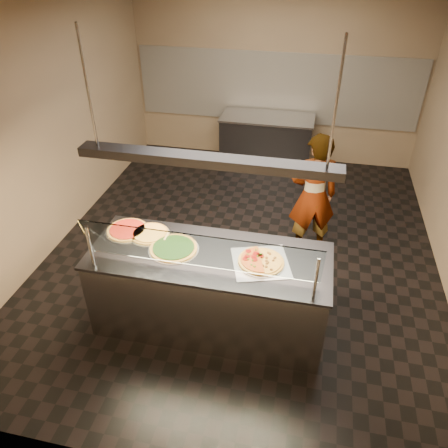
% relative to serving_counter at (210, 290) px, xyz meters
% --- Properties ---
extents(ground, '(5.00, 6.00, 0.02)m').
position_rel_serving_counter_xyz_m(ground, '(0.11, 1.38, -0.48)').
color(ground, black).
rests_on(ground, ground).
extents(ceiling, '(5.00, 6.00, 0.02)m').
position_rel_serving_counter_xyz_m(ceiling, '(0.11, 1.38, 2.54)').
color(ceiling, silver).
rests_on(ceiling, wall_back).
extents(wall_back, '(5.00, 0.02, 3.00)m').
position_rel_serving_counter_xyz_m(wall_back, '(0.11, 4.39, 1.03)').
color(wall_back, '#947E5F').
rests_on(wall_back, ground).
extents(wall_front, '(5.00, 0.02, 3.00)m').
position_rel_serving_counter_xyz_m(wall_front, '(0.11, -1.63, 1.03)').
color(wall_front, '#947E5F').
rests_on(wall_front, ground).
extents(wall_left, '(0.02, 6.00, 3.00)m').
position_rel_serving_counter_xyz_m(wall_left, '(-2.40, 1.38, 1.03)').
color(wall_left, '#947E5F').
rests_on(wall_left, ground).
extents(tile_band, '(4.90, 0.02, 1.20)m').
position_rel_serving_counter_xyz_m(tile_band, '(0.11, 4.36, 0.83)').
color(tile_band, silver).
rests_on(tile_band, wall_back).
extents(serving_counter, '(2.39, 0.94, 0.93)m').
position_rel_serving_counter_xyz_m(serving_counter, '(0.00, 0.00, 0.00)').
color(serving_counter, '#B7B7BC').
rests_on(serving_counter, ground).
extents(sneeze_guard, '(2.15, 0.18, 0.54)m').
position_rel_serving_counter_xyz_m(sneeze_guard, '(-0.00, -0.34, 0.76)').
color(sneeze_guard, '#B7B7BC').
rests_on(sneeze_guard, serving_counter).
extents(perforated_tray, '(0.66, 0.66, 0.01)m').
position_rel_serving_counter_xyz_m(perforated_tray, '(0.52, -0.02, 0.47)').
color(perforated_tray, silver).
rests_on(perforated_tray, serving_counter).
extents(half_pizza_pepperoni, '(0.34, 0.48, 0.05)m').
position_rel_serving_counter_xyz_m(half_pizza_pepperoni, '(0.41, -0.01, 0.50)').
color(half_pizza_pepperoni, olive).
rests_on(half_pizza_pepperoni, perforated_tray).
extents(half_pizza_sausage, '(0.34, 0.48, 0.04)m').
position_rel_serving_counter_xyz_m(half_pizza_sausage, '(0.62, -0.02, 0.49)').
color(half_pizza_sausage, olive).
rests_on(half_pizza_sausage, perforated_tray).
extents(pizza_spinach, '(0.50, 0.50, 0.03)m').
position_rel_serving_counter_xyz_m(pizza_spinach, '(-0.37, 0.02, 0.48)').
color(pizza_spinach, silver).
rests_on(pizza_spinach, serving_counter).
extents(pizza_cheese, '(0.42, 0.42, 0.03)m').
position_rel_serving_counter_xyz_m(pizza_cheese, '(-0.69, 0.20, 0.48)').
color(pizza_cheese, silver).
rests_on(pizza_cheese, serving_counter).
extents(pizza_tomato, '(0.45, 0.45, 0.03)m').
position_rel_serving_counter_xyz_m(pizza_tomato, '(-0.94, 0.22, 0.48)').
color(pizza_tomato, silver).
rests_on(pizza_tomato, serving_counter).
extents(pizza_spatula, '(0.17, 0.23, 0.02)m').
position_rel_serving_counter_xyz_m(pizza_spatula, '(-0.46, 0.13, 0.49)').
color(pizza_spatula, '#B7B7BC').
rests_on(pizza_spatula, pizza_spinach).
extents(prep_table, '(1.59, 0.74, 0.93)m').
position_rel_serving_counter_xyz_m(prep_table, '(0.06, 3.93, 0.00)').
color(prep_table, '#2F2F34').
rests_on(prep_table, ground).
extents(worker, '(0.69, 0.55, 1.65)m').
position_rel_serving_counter_xyz_m(worker, '(0.95, 1.56, 0.36)').
color(worker, '#3B3644').
rests_on(worker, ground).
extents(heat_lamp_housing, '(2.30, 0.18, 0.08)m').
position_rel_serving_counter_xyz_m(heat_lamp_housing, '(0.00, -0.00, 1.48)').
color(heat_lamp_housing, '#2F2F34').
rests_on(heat_lamp_housing, ceiling).
extents(lamp_rod_left, '(0.02, 0.02, 1.01)m').
position_rel_serving_counter_xyz_m(lamp_rod_left, '(-1.00, -0.00, 2.03)').
color(lamp_rod_left, '#B7B7BC').
rests_on(lamp_rod_left, ceiling).
extents(lamp_rod_right, '(0.02, 0.02, 1.01)m').
position_rel_serving_counter_xyz_m(lamp_rod_right, '(1.00, -0.00, 2.03)').
color(lamp_rod_right, '#B7B7BC').
rests_on(lamp_rod_right, ceiling).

